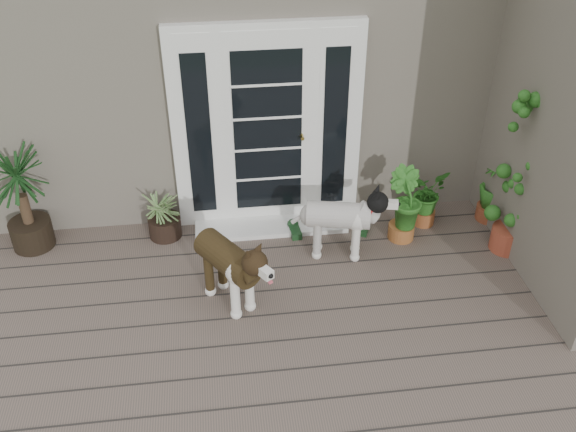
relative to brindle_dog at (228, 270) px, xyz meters
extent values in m
cube|color=#6B5B4C|center=(0.69, -0.88, -0.43)|extent=(6.20, 4.60, 0.12)
cube|color=#665E54|center=(0.69, 3.37, 1.06)|extent=(7.40, 4.00, 3.10)
cube|color=white|center=(0.49, 1.32, 0.71)|extent=(1.90, 0.14, 2.15)
cube|color=white|center=(0.49, 1.12, -0.34)|extent=(1.60, 0.40, 0.05)
imported|color=#17511B|center=(2.12, 1.00, -0.10)|extent=(0.59, 0.59, 0.53)
imported|color=#1F5F1B|center=(1.81, 0.77, -0.07)|extent=(0.56, 0.56, 0.59)
imported|color=#2D641C|center=(2.87, 0.99, -0.07)|extent=(0.51, 0.51, 0.60)
camera|label=1|loc=(-0.03, -4.43, 3.57)|focal=39.84mm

